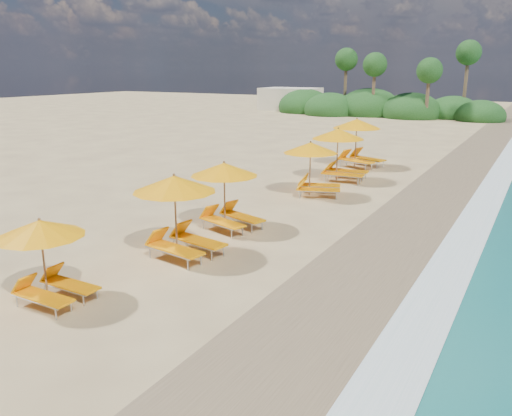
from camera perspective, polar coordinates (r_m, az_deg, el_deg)
name	(u,v)px	position (r m, az deg, el deg)	size (l,w,h in m)	color
ground	(256,246)	(15.88, 0.00, -4.18)	(160.00, 160.00, 0.00)	tan
wet_sand	(385,270)	(14.47, 14.03, -6.62)	(4.00, 160.00, 0.01)	#8D7754
surf_foam	(495,289)	(14.08, 24.76, -8.13)	(4.00, 160.00, 0.01)	white
station_2	(48,256)	(12.75, -21.92, -4.90)	(2.15, 1.98, 2.01)	olive
station_3	(180,211)	(14.85, -8.36, -0.29)	(2.85, 2.71, 2.40)	olive
station_4	(228,191)	(17.30, -3.11, 1.84)	(2.89, 2.81, 2.29)	olive
station_5	(314,165)	(22.00, 6.43, 4.70)	(3.00, 2.95, 2.33)	olive
station_6	(341,151)	(25.26, 9.37, 6.21)	(2.88, 2.70, 2.54)	olive
station_7	(359,139)	(29.01, 11.26, 7.40)	(3.40, 3.33, 2.66)	olive
treeline	(377,107)	(61.22, 13.16, 10.77)	(25.80, 8.80, 9.74)	#163D14
beach_building	(290,99)	(67.86, 3.80, 11.85)	(7.00, 5.00, 2.80)	beige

